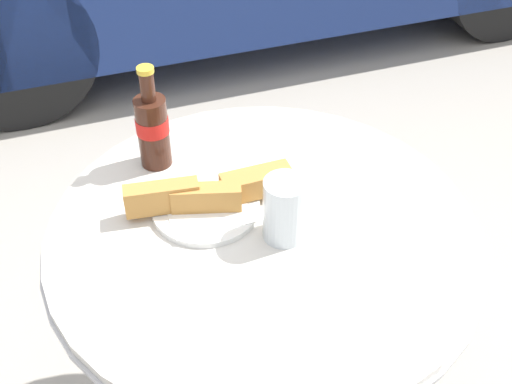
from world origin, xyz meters
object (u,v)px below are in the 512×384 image
object	(u,v)px
cola_bottle_left	(153,128)
drinking_glass	(285,212)
bistro_table	(263,281)
lunch_plate_near	(209,198)

from	to	relation	value
cola_bottle_left	drinking_glass	distance (m)	0.33
bistro_table	lunch_plate_near	xyz separation A→B (m)	(-0.08, 0.08, 0.18)
cola_bottle_left	drinking_glass	size ratio (longest dim) A/B	1.80
bistro_table	lunch_plate_near	size ratio (longest dim) A/B	2.54
lunch_plate_near	cola_bottle_left	bearing A→B (deg)	110.16
bistro_table	drinking_glass	size ratio (longest dim) A/B	6.57
bistro_table	drinking_glass	distance (m)	0.21
cola_bottle_left	lunch_plate_near	distance (m)	0.19
cola_bottle_left	drinking_glass	xyz separation A→B (m)	(0.17, -0.28, -0.03)
bistro_table	lunch_plate_near	distance (m)	0.21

